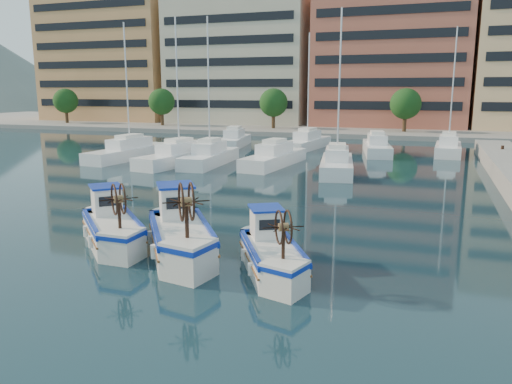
{
  "coord_description": "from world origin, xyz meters",
  "views": [
    {
      "loc": [
        7.46,
        -14.97,
        5.93
      ],
      "look_at": [
        0.28,
        5.46,
        1.5
      ],
      "focal_mm": 35.0,
      "sensor_mm": 36.0,
      "label": 1
    }
  ],
  "objects": [
    {
      "name": "ground",
      "position": [
        0.0,
        0.0,
        0.0
      ],
      "size": [
        300.0,
        300.0,
        0.0
      ],
      "primitive_type": "plane",
      "color": "#193943",
      "rests_on": "ground"
    },
    {
      "name": "fishing_boat_b",
      "position": [
        -0.98,
        0.67,
        0.85
      ],
      "size": [
        4.3,
        4.99,
        3.07
      ],
      "rotation": [
        0.0,
        0.0,
        0.6
      ],
      "color": "silver",
      "rests_on": "ground"
    },
    {
      "name": "fishing_boat_c",
      "position": [
        2.7,
        0.11,
        0.69
      ],
      "size": [
        3.29,
        4.13,
        2.5
      ],
      "rotation": [
        0.0,
        0.0,
        0.51
      ],
      "color": "silver",
      "rests_on": "ground"
    },
    {
      "name": "yacht_marina",
      "position": [
        -3.62,
        27.74,
        0.53
      ],
      "size": [
        36.71,
        23.71,
        11.5
      ],
      "color": "white",
      "rests_on": "ground"
    },
    {
      "name": "fishing_boat_a",
      "position": [
        -4.1,
        0.91,
        0.75
      ],
      "size": [
        4.2,
        4.23,
        2.74
      ],
      "rotation": [
        0.0,
        0.0,
        0.78
      ],
      "color": "silver",
      "rests_on": "ground"
    },
    {
      "name": "waterfront",
      "position": [
        9.23,
        65.04,
        11.1
      ],
      "size": [
        180.0,
        40.0,
        25.6
      ],
      "color": "gray",
      "rests_on": "ground"
    }
  ]
}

